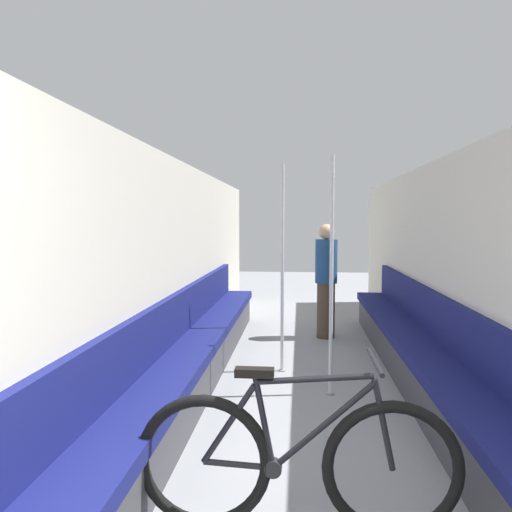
% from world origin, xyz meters
% --- Properties ---
extents(wall_left, '(0.10, 10.95, 2.22)m').
position_xyz_m(wall_left, '(-1.34, 3.88, 1.11)').
color(wall_left, beige).
rests_on(wall_left, ground).
extents(wall_right, '(0.10, 10.95, 2.22)m').
position_xyz_m(wall_right, '(1.34, 3.88, 1.11)').
color(wall_right, beige).
rests_on(wall_right, ground).
extents(bench_seat_row_left, '(0.45, 6.88, 0.91)m').
position_xyz_m(bench_seat_row_left, '(-1.09, 3.89, 0.31)').
color(bench_seat_row_left, '#3D3D42').
rests_on(bench_seat_row_left, ground).
extents(bench_seat_row_right, '(0.45, 6.88, 0.91)m').
position_xyz_m(bench_seat_row_right, '(1.09, 3.89, 0.31)').
color(bench_seat_row_right, '#3D3D42').
rests_on(bench_seat_row_right, ground).
extents(bicycle, '(1.68, 0.46, 0.92)m').
position_xyz_m(bicycle, '(-0.08, 1.86, 0.37)').
color(bicycle, black).
rests_on(bicycle, ground).
extents(grab_pole_near, '(0.08, 0.08, 2.20)m').
position_xyz_m(grab_pole_near, '(0.22, 3.95, 1.07)').
color(grab_pole_near, gray).
rests_on(grab_pole_near, ground).
extents(grab_pole_far, '(0.08, 0.08, 2.20)m').
position_xyz_m(grab_pole_far, '(-0.25, 4.64, 1.07)').
color(grab_pole_far, gray).
rests_on(grab_pole_far, ground).
extents(passenger_standing, '(0.30, 0.30, 1.57)m').
position_xyz_m(passenger_standing, '(0.29, 6.21, 0.81)').
color(passenger_standing, '#473828').
rests_on(passenger_standing, ground).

